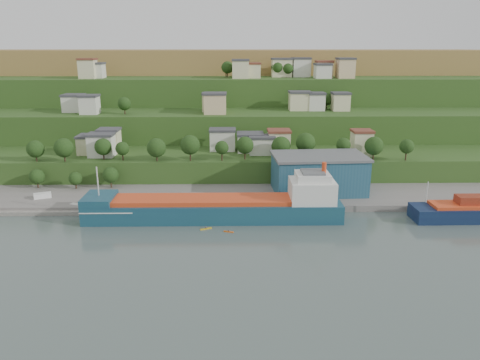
{
  "coord_description": "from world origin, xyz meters",
  "views": [
    {
      "loc": [
        5.73,
        -122.2,
        49.67
      ],
      "look_at": [
        8.11,
        15.0,
        10.59
      ],
      "focal_mm": 35.0,
      "sensor_mm": 36.0,
      "label": 1
    }
  ],
  "objects_px": {
    "warehouse": "(319,173)",
    "caravan": "(43,197)",
    "kayak_orange": "(229,231)",
    "cargo_ship_near": "(222,209)"
  },
  "relations": [
    {
      "from": "warehouse",
      "to": "caravan",
      "type": "relative_size",
      "value": 5.99
    },
    {
      "from": "caravan",
      "to": "kayak_orange",
      "type": "bearing_deg",
      "value": -45.16
    },
    {
      "from": "warehouse",
      "to": "kayak_orange",
      "type": "distance_m",
      "value": 44.42
    },
    {
      "from": "cargo_ship_near",
      "to": "caravan",
      "type": "distance_m",
      "value": 60.94
    },
    {
      "from": "warehouse",
      "to": "kayak_orange",
      "type": "relative_size",
      "value": 10.96
    },
    {
      "from": "kayak_orange",
      "to": "cargo_ship_near",
      "type": "bearing_deg",
      "value": 121.11
    },
    {
      "from": "kayak_orange",
      "to": "caravan",
      "type": "bearing_deg",
      "value": 176.99
    },
    {
      "from": "caravan",
      "to": "warehouse",
      "type": "bearing_deg",
      "value": -18.88
    },
    {
      "from": "kayak_orange",
      "to": "warehouse",
      "type": "bearing_deg",
      "value": 65.51
    },
    {
      "from": "cargo_ship_near",
      "to": "kayak_orange",
      "type": "bearing_deg",
      "value": -78.47
    }
  ]
}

